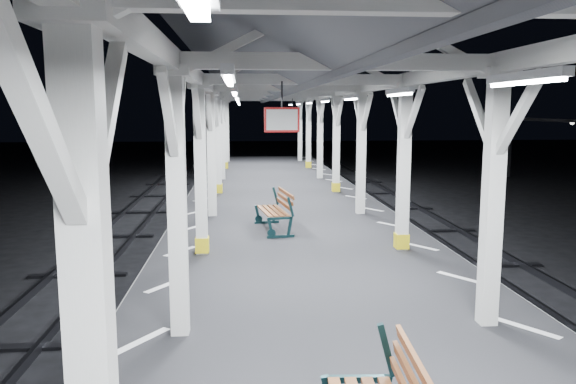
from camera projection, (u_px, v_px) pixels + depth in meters
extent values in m
plane|color=black|center=(316.00, 339.00, 9.38)|extent=(120.00, 120.00, 0.00)
cube|color=black|center=(316.00, 311.00, 9.31)|extent=(6.00, 50.00, 1.00)
cube|color=silver|center=(166.00, 285.00, 9.04)|extent=(1.00, 48.00, 0.01)
cube|color=silver|center=(461.00, 278.00, 9.44)|extent=(1.00, 48.00, 0.01)
cube|color=#2D2D33|center=(42.00, 344.00, 9.01)|extent=(0.08, 60.00, 0.16)
cube|color=black|center=(6.00, 348.00, 8.97)|extent=(2.20, 0.22, 0.06)
cube|color=#2D2D33|center=(570.00, 326.00, 9.73)|extent=(0.08, 60.00, 0.16)
cube|color=silver|center=(91.00, 343.00, 2.93)|extent=(0.22, 0.22, 3.20)
cube|color=silver|center=(73.00, 14.00, 2.69)|extent=(0.40, 0.40, 0.12)
cube|color=silver|center=(105.00, 119.00, 3.30)|extent=(0.10, 0.99, 0.99)
cube|color=silver|center=(39.00, 124.00, 2.22)|extent=(0.10, 0.99, 0.99)
cube|color=silver|center=(177.00, 209.00, 6.87)|extent=(0.22, 0.22, 3.20)
cube|color=silver|center=(173.00, 71.00, 6.63)|extent=(0.40, 0.40, 0.12)
cube|color=silver|center=(179.00, 114.00, 7.25)|extent=(0.10, 0.99, 0.99)
cube|color=silver|center=(168.00, 115.00, 6.16)|extent=(0.10, 0.99, 0.99)
cube|color=silver|center=(201.00, 173.00, 10.82)|extent=(0.22, 0.22, 3.20)
cube|color=silver|center=(199.00, 85.00, 10.57)|extent=(0.40, 0.40, 0.12)
cube|color=gold|center=(202.00, 245.00, 11.02)|extent=(0.26, 0.26, 0.30)
cube|color=silver|center=(201.00, 113.00, 11.19)|extent=(0.10, 0.99, 0.99)
cube|color=silver|center=(197.00, 113.00, 10.11)|extent=(0.10, 0.99, 0.99)
cube|color=silver|center=(212.00, 156.00, 14.76)|extent=(0.22, 0.22, 3.20)
cube|color=silver|center=(210.00, 92.00, 14.52)|extent=(0.40, 0.40, 0.12)
cube|color=silver|center=(212.00, 112.00, 15.14)|extent=(0.10, 0.99, 0.99)
cube|color=silver|center=(209.00, 112.00, 14.05)|extent=(0.10, 0.99, 0.99)
cube|color=silver|center=(218.00, 146.00, 18.70)|extent=(0.22, 0.22, 3.20)
cube|color=silver|center=(217.00, 96.00, 18.46)|extent=(0.40, 0.40, 0.12)
cube|color=gold|center=(219.00, 188.00, 18.91)|extent=(0.26, 0.26, 0.30)
cube|color=silver|center=(218.00, 111.00, 19.08)|extent=(0.10, 0.99, 0.99)
cube|color=silver|center=(216.00, 111.00, 17.99)|extent=(0.10, 0.99, 0.99)
cube|color=silver|center=(222.00, 140.00, 22.65)|extent=(0.22, 0.22, 3.20)
cube|color=silver|center=(221.00, 98.00, 22.41)|extent=(0.40, 0.40, 0.12)
cube|color=silver|center=(222.00, 111.00, 23.02)|extent=(0.10, 0.99, 0.99)
cube|color=silver|center=(221.00, 111.00, 21.94)|extent=(0.10, 0.99, 0.99)
cube|color=silver|center=(225.00, 135.00, 26.59)|extent=(0.22, 0.22, 3.20)
cube|color=silver|center=(224.00, 100.00, 26.35)|extent=(0.40, 0.40, 0.12)
cube|color=gold|center=(225.00, 165.00, 26.80)|extent=(0.26, 0.26, 0.30)
cube|color=silver|center=(225.00, 111.00, 26.97)|extent=(0.10, 0.99, 0.99)
cube|color=silver|center=(224.00, 111.00, 25.88)|extent=(0.10, 0.99, 0.99)
cube|color=silver|center=(227.00, 132.00, 30.54)|extent=(0.22, 0.22, 3.20)
cube|color=silver|center=(226.00, 101.00, 30.30)|extent=(0.40, 0.40, 0.12)
cube|color=silver|center=(227.00, 111.00, 30.91)|extent=(0.10, 0.99, 0.99)
cube|color=silver|center=(226.00, 111.00, 29.83)|extent=(0.10, 0.99, 0.99)
cube|color=silver|center=(492.00, 205.00, 7.20)|extent=(0.22, 0.22, 3.20)
cube|color=silver|center=(499.00, 73.00, 6.95)|extent=(0.40, 0.40, 0.12)
cube|color=silver|center=(479.00, 114.00, 7.57)|extent=(0.10, 0.99, 0.99)
cube|color=silver|center=(519.00, 115.00, 6.49)|extent=(0.10, 0.99, 0.99)
cube|color=silver|center=(404.00, 171.00, 11.14)|extent=(0.22, 0.22, 3.20)
cube|color=silver|center=(406.00, 86.00, 10.90)|extent=(0.40, 0.40, 0.12)
cube|color=gold|center=(401.00, 241.00, 11.35)|extent=(0.26, 0.26, 0.30)
cube|color=silver|center=(398.00, 112.00, 11.52)|extent=(0.10, 0.99, 0.99)
cube|color=silver|center=(414.00, 113.00, 10.43)|extent=(0.10, 0.99, 0.99)
cube|color=silver|center=(361.00, 155.00, 15.08)|extent=(0.22, 0.22, 3.20)
cube|color=silver|center=(362.00, 92.00, 14.84)|extent=(0.40, 0.40, 0.12)
cube|color=silver|center=(358.00, 112.00, 15.46)|extent=(0.10, 0.99, 0.99)
cube|color=silver|center=(367.00, 112.00, 14.38)|extent=(0.10, 0.99, 0.99)
cube|color=silver|center=(336.00, 146.00, 19.03)|extent=(0.22, 0.22, 3.20)
cube|color=silver|center=(337.00, 96.00, 18.79)|extent=(0.40, 0.40, 0.12)
cube|color=gold|center=(336.00, 187.00, 19.23)|extent=(0.26, 0.26, 0.30)
cube|color=silver|center=(334.00, 111.00, 19.40)|extent=(0.10, 0.99, 0.99)
cube|color=silver|center=(340.00, 111.00, 18.32)|extent=(0.10, 0.99, 0.99)
cube|color=silver|center=(320.00, 139.00, 22.97)|extent=(0.22, 0.22, 3.20)
cube|color=silver|center=(320.00, 98.00, 22.73)|extent=(0.40, 0.40, 0.12)
cube|color=silver|center=(318.00, 111.00, 23.35)|extent=(0.10, 0.99, 0.99)
cube|color=silver|center=(322.00, 111.00, 22.26)|extent=(0.10, 0.99, 0.99)
cube|color=silver|center=(309.00, 135.00, 26.92)|extent=(0.22, 0.22, 3.20)
cube|color=silver|center=(309.00, 100.00, 26.68)|extent=(0.40, 0.40, 0.12)
cube|color=gold|center=(308.00, 165.00, 27.12)|extent=(0.26, 0.26, 0.30)
cube|color=silver|center=(307.00, 111.00, 27.29)|extent=(0.10, 0.99, 0.99)
cube|color=silver|center=(310.00, 111.00, 26.21)|extent=(0.10, 0.99, 0.99)
cube|color=silver|center=(300.00, 132.00, 30.86)|extent=(0.22, 0.22, 3.20)
cube|color=silver|center=(300.00, 101.00, 30.62)|extent=(0.40, 0.40, 0.12)
cube|color=silver|center=(299.00, 111.00, 31.24)|extent=(0.10, 0.99, 0.99)
cube|color=silver|center=(301.00, 111.00, 30.15)|extent=(0.10, 0.99, 0.99)
cube|color=silver|center=(189.00, 72.00, 8.59)|extent=(0.18, 48.00, 0.24)
cube|color=silver|center=(443.00, 73.00, 8.91)|extent=(0.18, 48.00, 0.24)
cube|color=silver|center=(340.00, 62.00, 6.78)|extent=(4.20, 0.14, 0.20)
cube|color=silver|center=(304.00, 79.00, 10.72)|extent=(4.20, 0.14, 0.20)
cube|color=silver|center=(287.00, 88.00, 14.66)|extent=(4.20, 0.14, 0.20)
cube|color=silver|center=(277.00, 92.00, 18.61)|extent=(4.20, 0.14, 0.20)
cube|color=silver|center=(271.00, 95.00, 22.55)|extent=(4.20, 0.14, 0.20)
cube|color=silver|center=(267.00, 97.00, 26.50)|extent=(4.20, 0.14, 0.20)
cube|color=silver|center=(263.00, 99.00, 30.44)|extent=(4.20, 0.14, 0.20)
cube|color=silver|center=(319.00, 12.00, 8.61)|extent=(0.16, 48.00, 0.20)
cube|color=#515259|center=(234.00, 36.00, 8.56)|extent=(2.80, 49.00, 1.45)
cube|color=#515259|center=(401.00, 38.00, 8.77)|extent=(2.80, 49.00, 1.45)
cube|color=silver|center=(229.00, 75.00, 4.74)|extent=(0.10, 1.35, 0.08)
cube|color=white|center=(229.00, 81.00, 4.75)|extent=(0.05, 1.25, 0.05)
cube|color=silver|center=(235.00, 91.00, 8.68)|extent=(0.10, 1.35, 0.08)
cube|color=white|center=(235.00, 94.00, 8.69)|extent=(0.05, 1.25, 0.05)
cube|color=silver|center=(237.00, 97.00, 12.63)|extent=(0.10, 1.35, 0.08)
cube|color=white|center=(237.00, 99.00, 12.63)|extent=(0.05, 1.25, 0.05)
cube|color=silver|center=(238.00, 100.00, 16.57)|extent=(0.10, 1.35, 0.08)
cube|color=white|center=(238.00, 101.00, 16.58)|extent=(0.05, 1.25, 0.05)
cube|color=silver|center=(239.00, 102.00, 20.52)|extent=(0.10, 1.35, 0.08)
cube|color=white|center=(239.00, 103.00, 20.52)|extent=(0.05, 1.25, 0.05)
cube|color=silver|center=(239.00, 103.00, 24.46)|extent=(0.10, 1.35, 0.08)
cube|color=white|center=(239.00, 104.00, 24.47)|extent=(0.05, 1.25, 0.05)
cube|color=silver|center=(239.00, 104.00, 28.40)|extent=(0.10, 1.35, 0.08)
cube|color=white|center=(239.00, 105.00, 28.41)|extent=(0.05, 1.25, 0.05)
cube|color=silver|center=(525.00, 76.00, 4.95)|extent=(0.10, 1.35, 0.08)
cube|color=white|center=(524.00, 82.00, 4.96)|extent=(0.05, 1.25, 0.05)
cube|color=silver|center=(399.00, 91.00, 8.89)|extent=(0.10, 1.35, 0.08)
cube|color=white|center=(399.00, 94.00, 8.90)|extent=(0.05, 1.25, 0.05)
cube|color=silver|center=(351.00, 97.00, 12.84)|extent=(0.10, 1.35, 0.08)
cube|color=white|center=(351.00, 99.00, 12.84)|extent=(0.05, 1.25, 0.05)
cube|color=silver|center=(325.00, 100.00, 16.78)|extent=(0.10, 1.35, 0.08)
cube|color=white|center=(325.00, 102.00, 16.79)|extent=(0.05, 1.25, 0.05)
cube|color=silver|center=(309.00, 102.00, 20.73)|extent=(0.10, 1.35, 0.08)
cube|color=white|center=(309.00, 103.00, 20.73)|extent=(0.05, 1.25, 0.05)
cube|color=silver|center=(298.00, 103.00, 24.67)|extent=(0.10, 1.35, 0.08)
cube|color=white|center=(298.00, 104.00, 24.68)|extent=(0.05, 1.25, 0.05)
cube|color=silver|center=(290.00, 104.00, 28.61)|extent=(0.10, 1.35, 0.08)
cube|color=white|center=(290.00, 105.00, 28.62)|extent=(0.05, 1.25, 0.05)
cylinder|color=black|center=(282.00, 94.00, 7.84)|extent=(0.02, 0.02, 0.36)
cube|color=red|center=(282.00, 120.00, 7.90)|extent=(0.50, 0.03, 0.35)
cube|color=white|center=(282.00, 120.00, 7.90)|extent=(0.44, 0.04, 0.29)
cylinder|color=black|center=(292.00, 104.00, 20.00)|extent=(0.02, 0.02, 0.36)
cube|color=red|center=(292.00, 114.00, 20.05)|extent=(0.50, 0.03, 0.35)
cube|color=white|center=(292.00, 114.00, 20.05)|extent=(0.44, 0.05, 0.29)
cube|color=black|center=(509.00, 148.00, 31.97)|extent=(0.20, 0.20, 3.30)
sphere|color=silver|center=(572.00, 123.00, 25.83)|extent=(0.20, 0.20, 0.20)
sphere|color=silver|center=(511.00, 120.00, 31.74)|extent=(0.20, 0.20, 0.20)
cube|color=black|center=(387.00, 350.00, 4.86)|extent=(0.18, 0.07, 0.48)
cube|color=brown|center=(424.00, 376.00, 3.96)|extent=(0.16, 1.68, 0.10)
cube|color=black|center=(281.00, 237.00, 12.39)|extent=(0.62, 0.15, 0.06)
cube|color=black|center=(270.00, 228.00, 12.31)|extent=(0.16, 0.07, 0.47)
cube|color=black|center=(290.00, 227.00, 12.40)|extent=(0.15, 0.07, 0.48)
cube|color=black|center=(291.00, 207.00, 12.34)|extent=(0.17, 0.07, 0.45)
cube|color=black|center=(267.00, 222.00, 13.97)|extent=(0.62, 0.15, 0.06)
cube|color=black|center=(258.00, 214.00, 13.89)|extent=(0.16, 0.07, 0.47)
cube|color=black|center=(275.00, 214.00, 13.99)|extent=(0.15, 0.07, 0.48)
cube|color=black|center=(276.00, 196.00, 13.93)|extent=(0.17, 0.07, 0.45)
cube|color=brown|center=(265.00, 211.00, 13.07)|extent=(0.31, 1.56, 0.04)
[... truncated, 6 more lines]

